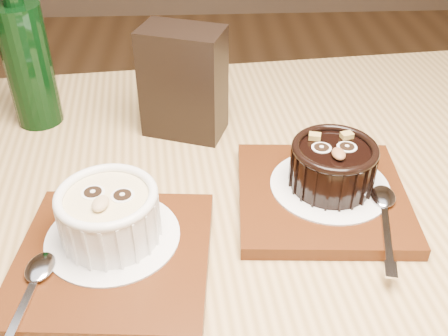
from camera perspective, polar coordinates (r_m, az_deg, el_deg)
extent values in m
cube|color=olive|center=(0.55, 2.26, -8.55)|extent=(1.27, 0.91, 0.04)
cube|color=#4F240D|center=(0.51, -11.93, -9.61)|extent=(0.19, 0.19, 0.01)
cylinder|color=white|center=(0.52, -11.99, -7.30)|extent=(0.13, 0.13, 0.00)
cylinder|color=white|center=(0.51, -12.33, -5.26)|extent=(0.09, 0.09, 0.05)
cylinder|color=#DCC786|center=(0.49, -12.67, -3.28)|extent=(0.08, 0.08, 0.00)
torus|color=white|center=(0.49, -12.72, -2.96)|extent=(0.10, 0.10, 0.01)
cylinder|color=black|center=(0.50, -14.09, -2.54)|extent=(0.02, 0.02, 0.00)
cylinder|color=black|center=(0.49, -11.01, -2.88)|extent=(0.02, 0.02, 0.00)
ellipsoid|color=tan|center=(0.48, -13.30, -3.78)|extent=(0.02, 0.02, 0.01)
cube|color=#4F240D|center=(0.58, 10.58, -3.01)|extent=(0.19, 0.19, 0.01)
cylinder|color=white|center=(0.59, 11.42, -1.87)|extent=(0.13, 0.13, 0.00)
cylinder|color=black|center=(0.57, 11.70, 0.00)|extent=(0.09, 0.09, 0.05)
cylinder|color=black|center=(0.56, 11.97, 1.80)|extent=(0.07, 0.07, 0.00)
torus|color=black|center=(0.56, 12.01, 2.09)|extent=(0.09, 0.09, 0.01)
cylinder|color=black|center=(0.56, 10.57, 2.25)|extent=(0.02, 0.02, 0.00)
cylinder|color=black|center=(0.56, 13.24, 2.31)|extent=(0.02, 0.02, 0.00)
ellipsoid|color=brown|center=(0.54, 12.37, 1.52)|extent=(0.01, 0.02, 0.01)
cube|color=olive|center=(0.57, 9.86, 3.41)|extent=(0.01, 0.01, 0.01)
cube|color=olive|center=(0.58, 13.23, 3.48)|extent=(0.01, 0.01, 0.01)
cube|color=black|center=(0.66, -4.43, 9.25)|extent=(0.11, 0.09, 0.14)
cylinder|color=black|center=(0.73, -20.48, 10.32)|extent=(0.06, 0.06, 0.16)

